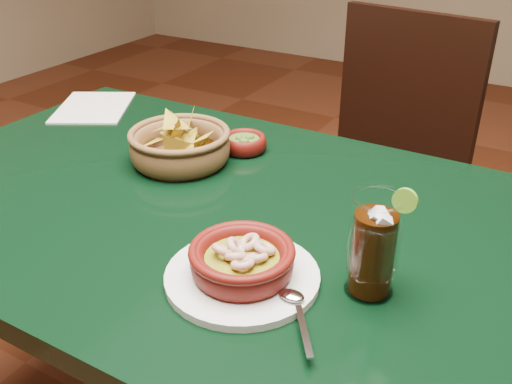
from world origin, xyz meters
The scene contains 8 objects.
dining_table centered at (0.00, 0.00, 0.65)m, with size 1.20×0.80×0.75m.
dining_chair centered at (0.12, 0.71, 0.53)m, with size 0.51×0.51×0.96m.
shrimp_plate centered at (0.20, -0.17, 0.78)m, with size 0.28×0.23×0.07m.
chip_basket centered at (-0.11, 0.11, 0.79)m, with size 0.24×0.24×0.14m.
guacamole_ramekin centered at (-0.03, 0.22, 0.77)m, with size 0.12×0.12×0.04m.
cola_drink centered at (0.37, -0.10, 0.82)m, with size 0.15×0.15×0.17m.
glass_ashtray centered at (-0.12, 0.08, 0.77)m, with size 0.14×0.14×0.03m.
paper_menu centered at (-0.50, 0.26, 0.75)m, with size 0.26×0.28×0.00m.
Camera 1 is at (0.55, -0.73, 1.26)m, focal length 40.00 mm.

